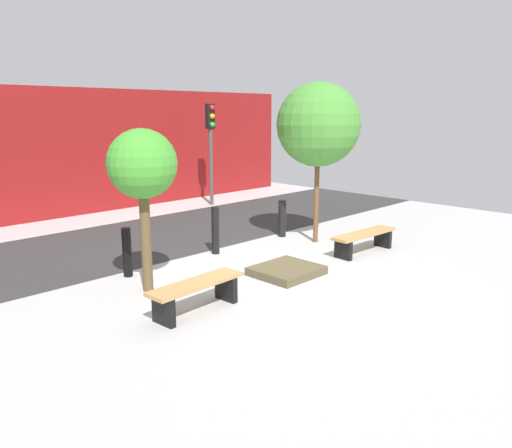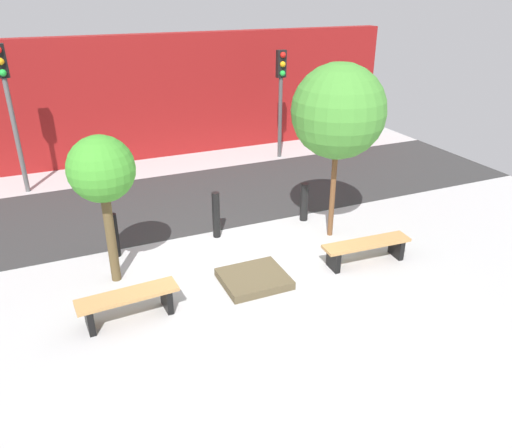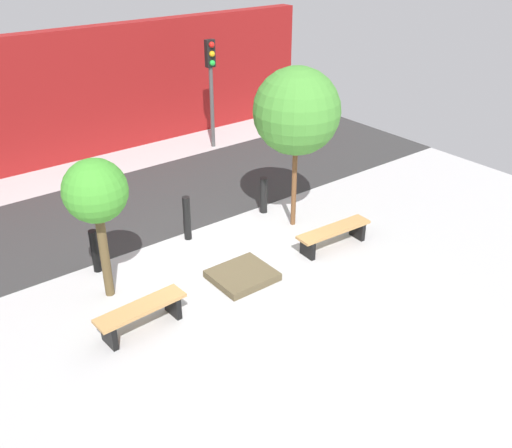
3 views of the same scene
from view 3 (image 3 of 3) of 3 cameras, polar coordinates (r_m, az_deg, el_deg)
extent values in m
plane|color=#AFAFAF|center=(11.68, -2.83, -4.40)|extent=(18.00, 18.00, 0.00)
cube|color=#313131|center=(14.55, -11.40, 2.04)|extent=(18.00, 3.95, 0.01)
cube|color=maroon|center=(17.38, -18.18, 12.01)|extent=(16.20, 0.50, 3.67)
cube|color=black|center=(9.93, -14.48, -10.65)|extent=(0.12, 0.43, 0.42)
cube|color=black|center=(10.39, -8.32, -7.99)|extent=(0.12, 0.43, 0.42)
cube|color=#B2844C|center=(10.00, -11.45, -8.22)|extent=(1.64, 0.51, 0.06)
cube|color=black|center=(12.00, 5.19, -2.43)|extent=(0.12, 0.41, 0.40)
cube|color=black|center=(12.85, 10.10, -0.57)|extent=(0.12, 0.41, 0.40)
cube|color=#B2844C|center=(12.30, 7.80, -0.55)|extent=(1.80, 0.50, 0.06)
cube|color=brown|center=(11.30, -1.38, -5.16)|extent=(1.17, 1.05, 0.15)
cylinder|color=brown|center=(10.77, -14.94, -2.74)|extent=(0.17, 0.17, 1.85)
sphere|color=#41952E|center=(10.21, -15.79, 3.22)|extent=(1.14, 1.14, 1.14)
cylinder|color=brown|center=(12.85, 3.85, 4.31)|extent=(0.11, 0.11, 2.19)
sphere|color=#468D34|center=(12.29, 4.09, 11.19)|extent=(1.88, 1.88, 1.88)
cylinder|color=black|center=(11.79, -15.78, -2.62)|extent=(0.17, 0.17, 0.92)
cylinder|color=black|center=(12.55, -6.92, 0.58)|extent=(0.17, 0.17, 1.02)
cylinder|color=black|center=(13.66, 0.75, 2.90)|extent=(0.19, 0.19, 0.90)
cylinder|color=#494949|center=(17.55, -4.47, 12.72)|extent=(0.12, 0.12, 3.23)
cube|color=black|center=(17.27, -4.63, 16.65)|extent=(0.28, 0.16, 0.78)
sphere|color=red|center=(17.13, -4.46, 17.45)|extent=(0.17, 0.17, 0.17)
sphere|color=orange|center=(17.18, -4.42, 16.60)|extent=(0.17, 0.17, 0.17)
sphere|color=green|center=(17.23, -4.39, 15.75)|extent=(0.17, 0.17, 0.17)
camera|label=1|loc=(3.94, -42.82, -41.53)|focal=35.00mm
camera|label=2|loc=(2.85, 36.04, -6.45)|focal=35.00mm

